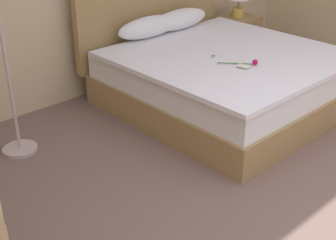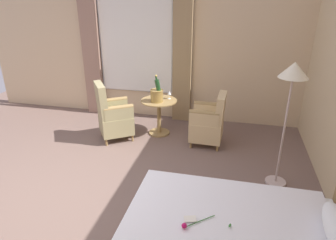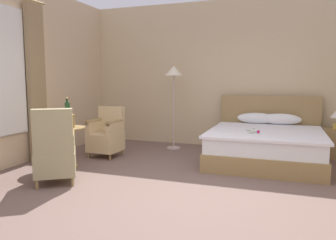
{
  "view_description": "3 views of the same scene",
  "coord_description": "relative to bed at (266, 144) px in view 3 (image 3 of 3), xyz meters",
  "views": [
    {
      "loc": [
        -2.41,
        -0.59,
        1.96
      ],
      "look_at": [
        -0.65,
        1.29,
        0.66
      ],
      "focal_mm": 50.0,
      "sensor_mm": 36.0,
      "label": 1
    },
    {
      "loc": [
        2.71,
        1.98,
        2.44
      ],
      "look_at": [
        -0.94,
        1.14,
        0.85
      ],
      "focal_mm": 32.0,
      "sensor_mm": 36.0,
      "label": 2
    },
    {
      "loc": [
        1.09,
        -3.65,
        1.41
      ],
      "look_at": [
        -0.7,
        1.37,
        0.76
      ],
      "focal_mm": 35.0,
      "sensor_mm": 36.0,
      "label": 3
    }
  ],
  "objects": [
    {
      "name": "ground_plane",
      "position": [
        -0.81,
        -2.17,
        -0.32
      ],
      "size": [
        8.02,
        8.02,
        0.0
      ],
      "primitive_type": "plane",
      "color": "#715950"
    },
    {
      "name": "armchair_facing_bed",
      "position": [
        -2.64,
        -2.23,
        0.13
      ],
      "size": [
        0.74,
        0.76,
        1.05
      ],
      "color": "#9A7B49",
      "rests_on": "ground"
    },
    {
      "name": "wall_headboard_side",
      "position": [
        -0.81,
        1.15,
        1.21
      ],
      "size": [
        6.27,
        0.12,
        3.06
      ],
      "color": "beige",
      "rests_on": "ground"
    },
    {
      "name": "champagne_bucket",
      "position": [
        -2.95,
        -1.51,
        0.48
      ],
      "size": [
        0.23,
        0.23,
        0.49
      ],
      "color": "olive",
      "rests_on": "side_table_round"
    },
    {
      "name": "wine_glass_near_bucket",
      "position": [
        -3.14,
        -1.33,
        0.45
      ],
      "size": [
        0.07,
        0.07,
        0.15
      ],
      "color": "white",
      "rests_on": "side_table_round"
    },
    {
      "name": "armchair_by_window",
      "position": [
        -2.81,
        -0.56,
        0.09
      ],
      "size": [
        0.55,
        0.57,
        0.92
      ],
      "color": "#9A7B49",
      "rests_on": "ground"
    },
    {
      "name": "wine_glass_near_edge",
      "position": [
        -3.21,
        -1.57,
        0.44
      ],
      "size": [
        0.08,
        0.08,
        0.14
      ],
      "color": "white",
      "rests_on": "side_table_round"
    },
    {
      "name": "floor_lamp_brass",
      "position": [
        -1.85,
        0.48,
        1.11
      ],
      "size": [
        0.36,
        0.36,
        1.69
      ],
      "color": "#C1ACA8",
      "rests_on": "ground"
    },
    {
      "name": "bed",
      "position": [
        0.0,
        0.0,
        0.0
      ],
      "size": [
        1.9,
        2.05,
        1.11
      ],
      "color": "#9A7B49",
      "rests_on": "ground"
    },
    {
      "name": "side_table_round",
      "position": [
        -3.03,
        -1.5,
        0.09
      ],
      "size": [
        0.65,
        0.65,
        0.66
      ],
      "color": "#9A7B49",
      "rests_on": "ground"
    },
    {
      "name": "nightstand",
      "position": [
        1.2,
        0.74,
        -0.05
      ],
      "size": [
        0.48,
        0.44,
        0.53
      ],
      "color": "#9A7B49",
      "rests_on": "ground"
    }
  ]
}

